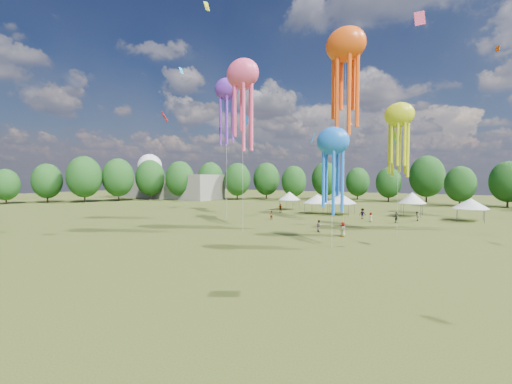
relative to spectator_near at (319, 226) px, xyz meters
The scene contains 9 objects.
ground 33.26m from the spectator_near, 85.93° to the right, with size 300.00×300.00×0.00m, color #384416.
spectator_near is the anchor object (origin of this frame).
spectators_far 13.25m from the spectator_near, 84.73° to the left, with size 25.84×21.36×1.84m.
festival_tents 22.88m from the spectator_near, 90.88° to the left, with size 38.58×10.06×4.45m.
show_kites 22.18m from the spectator_near, 48.24° to the left, with size 50.42×30.82×30.31m.
small_kites 29.54m from the spectator_near, 78.37° to the left, with size 69.31×60.81×43.60m.
treeline 29.95m from the spectator_near, 92.94° to the left, with size 201.57×95.24×13.43m.
hangar 79.80m from the spectator_near, 150.85° to the left, with size 40.00×12.00×8.00m, color gray.
radome 97.10m from the spectator_near, 152.37° to the left, with size 9.00×9.00×16.00m.
Camera 1 is at (13.37, -7.71, 7.21)m, focal length 23.13 mm.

